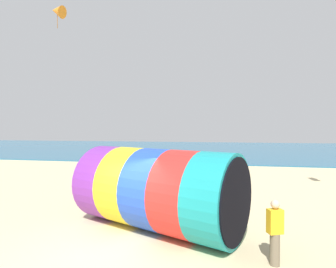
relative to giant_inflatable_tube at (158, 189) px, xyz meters
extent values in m
plane|color=#CCBA8C|center=(-1.04, -2.08, -1.36)|extent=(120.00, 120.00, 0.00)
cube|color=#236084|center=(-1.04, 36.11, -1.31)|extent=(120.00, 40.00, 0.10)
cylinder|color=purple|center=(-2.06, 0.88, 0.00)|extent=(2.09, 2.93, 2.72)
cylinder|color=yellow|center=(-1.04, 0.45, 0.00)|extent=(2.09, 2.93, 2.72)
cylinder|color=blue|center=(-0.02, 0.01, 0.00)|extent=(2.09, 2.93, 2.72)
cylinder|color=red|center=(0.99, -0.43, 0.00)|extent=(2.09, 2.93, 2.72)
cylinder|color=teal|center=(2.01, -0.86, 0.00)|extent=(2.09, 2.93, 2.72)
cylinder|color=black|center=(2.54, -1.09, 0.00)|extent=(1.04, 2.32, 2.50)
cylinder|color=#726651|center=(3.40, -1.78, -0.96)|extent=(0.24, 0.24, 0.80)
cube|color=yellow|center=(3.40, -1.78, -0.26)|extent=(0.41, 0.33, 0.60)
sphere|color=beige|center=(3.40, -1.78, 0.17)|extent=(0.22, 0.22, 0.22)
cone|color=orange|center=(-8.50, 7.24, 9.85)|extent=(1.10, 0.92, 1.03)
cylinder|color=#8F4F12|center=(-8.50, 7.24, 9.17)|extent=(0.03, 0.03, 0.90)
camera|label=1|loc=(1.99, -8.60, 2.04)|focal=28.00mm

